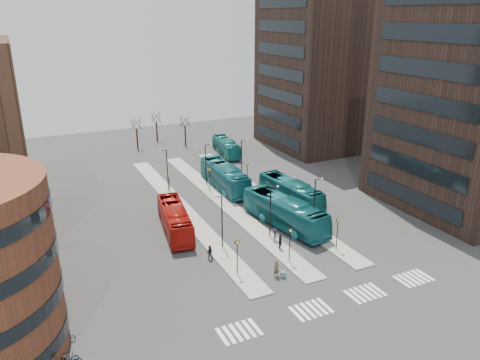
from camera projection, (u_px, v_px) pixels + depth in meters
name	position (u px, v px, depth m)	size (l,w,h in m)	color
ground	(349.00, 333.00, 38.06)	(160.00, 160.00, 0.00)	#2A2A2D
island_left	(182.00, 209.00, 61.91)	(2.50, 45.00, 0.15)	gray
island_mid	(224.00, 202.00, 64.35)	(2.50, 45.00, 0.15)	gray
island_right	(262.00, 195.00, 66.79)	(2.50, 45.00, 0.15)	gray
suitcase	(283.00, 275.00, 45.99)	(0.49, 0.39, 0.62)	navy
red_bus	(175.00, 219.00, 55.29)	(2.67, 11.43, 3.18)	#A9130D
teal_bus_a	(285.00, 212.00, 56.65)	(3.08, 13.17, 3.67)	#145C64
teal_bus_b	(225.00, 177.00, 69.07)	(3.05, 13.04, 3.63)	#16626F
teal_bus_c	(291.00, 192.00, 63.56)	(2.78, 11.90, 3.31)	#135B62
teal_bus_d	(226.00, 147.00, 85.86)	(2.47, 10.57, 2.94)	#156B67
traveller	(277.00, 269.00, 45.92)	(0.65, 0.43, 1.79)	brown
commuter_a	(210.00, 252.00, 49.24)	(0.77, 0.60, 1.58)	black
commuter_b	(280.00, 242.00, 51.11)	(1.09, 0.45, 1.86)	black
commuter_c	(274.00, 235.00, 53.06)	(1.03, 0.59, 1.59)	black
bicycle_mid	(68.00, 358.00, 34.63)	(0.42, 1.50, 0.90)	gray
bicycle_far	(65.00, 338.00, 36.78)	(0.57, 1.64, 0.86)	gray
crosswalk_stripes	(337.00, 302.00, 42.17)	(22.35, 2.40, 0.01)	silver
tower_far	(325.00, 67.00, 88.53)	(20.12, 20.00, 30.00)	black
sign_poles	(243.00, 204.00, 57.46)	(12.45, 22.12, 3.65)	black
lamp_posts	(234.00, 182.00, 61.74)	(14.04, 20.24, 6.12)	black
bare_trees	(160.00, 132.00, 91.51)	(10.97, 8.14, 5.90)	black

